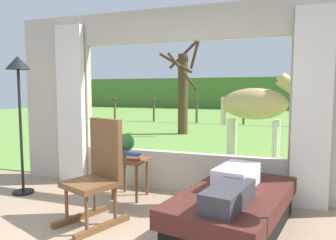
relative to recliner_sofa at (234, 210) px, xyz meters
The scene contains 15 objects.
back_wall_with_window 1.76m from the recliner_sofa, 130.39° to the left, with size 5.20×0.12×2.55m.
curtain_panel_left 2.95m from the recliner_sofa, 160.04° to the left, with size 0.44×0.10×2.40m, color silver.
curtain_panel_right 1.56m from the recliner_sofa, 51.28° to the left, with size 0.44×0.10×2.40m, color silver.
outdoor_pasture_lawn 12.03m from the recliner_sofa, 94.43° to the left, with size 36.00×21.68×0.02m, color olive.
distant_hill_ridge 21.87m from the recliner_sofa, 92.43° to the left, with size 36.00×2.00×2.40m, color #4A7530.
recliner_sofa is the anchor object (origin of this frame).
reclining_person 0.31m from the recliner_sofa, 90.00° to the right, with size 0.46×1.43×0.22m.
rocking_chair 1.48m from the recliner_sofa, behind, with size 0.68×0.80×1.12m.
side_table 1.57m from the recliner_sofa, 157.91° to the left, with size 0.44×0.44×0.52m.
potted_plant 1.73m from the recliner_sofa, 157.03° to the left, with size 0.22×0.22×0.32m.
book_stack 1.50m from the recliner_sofa, 158.77° to the left, with size 0.17×0.15×0.09m.
floor_lamp_left 3.22m from the recliner_sofa, behind, with size 0.32×0.32×1.88m.
horse 3.23m from the recliner_sofa, 89.22° to the left, with size 1.82×0.70×1.73m.
pasture_tree 7.16m from the recliner_sofa, 110.72° to the left, with size 1.30×1.24×3.06m.
pasture_fence_line 10.22m from the recliner_sofa, 95.22° to the left, with size 16.10×0.10×1.10m.
Camera 1 is at (1.31, -1.95, 1.42)m, focal length 33.69 mm.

